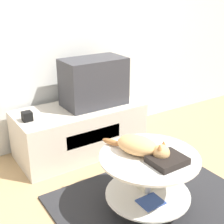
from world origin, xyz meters
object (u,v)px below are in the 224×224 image
speaker (27,116)px  dvd_box (167,160)px  cat (140,146)px  tv (94,82)px

speaker → dvd_box: (0.56, -1.23, -0.03)m
dvd_box → cat: (-0.08, 0.20, 0.04)m
speaker → cat: bearing=-64.9°
tv → speaker: size_ratio=7.36×
dvd_box → cat: cat is taller
cat → speaker: bearing=-179.3°
tv → speaker: tv is taller
cat → tv: bearing=143.1°
speaker → dvd_box: bearing=-65.6°
speaker → cat: 1.14m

